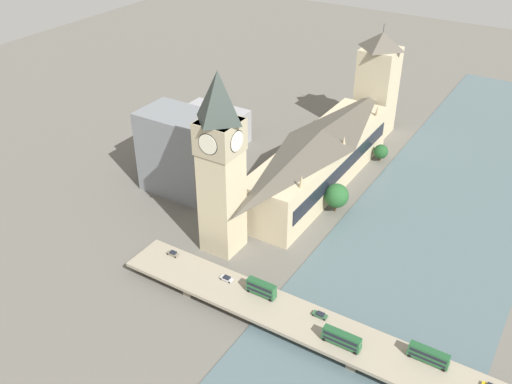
# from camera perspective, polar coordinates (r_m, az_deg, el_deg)

# --- Properties ---
(ground_plane) EXTENTS (600.00, 600.00, 0.00)m
(ground_plane) POSITION_cam_1_polar(r_m,az_deg,el_deg) (239.59, 8.42, -0.94)
(ground_plane) COLOR #605E56
(river_water) EXTENTS (67.28, 360.00, 0.30)m
(river_water) POSITION_cam_1_polar(r_m,az_deg,el_deg) (230.20, 17.42, -3.70)
(river_water) COLOR #4C6066
(river_water) RESTS_ON ground_plane
(parliament_hall) EXTENTS (22.43, 96.93, 26.18)m
(parliament_hall) POSITION_cam_1_polar(r_m,az_deg,el_deg) (244.10, 6.45, 3.43)
(parliament_hall) COLOR #C1B28E
(parliament_hall) RESTS_ON ground_plane
(clock_tower) EXTENTS (13.81, 13.81, 67.94)m
(clock_tower) POSITION_cam_1_polar(r_m,az_deg,el_deg) (192.57, -3.55, 3.13)
(clock_tower) COLOR #C1B28E
(clock_tower) RESTS_ON ground_plane
(victoria_tower) EXTENTS (17.10, 17.10, 55.40)m
(victoria_tower) POSITION_cam_1_polar(r_m,az_deg,el_deg) (290.54, 12.02, 10.48)
(victoria_tower) COLOR #C1B28E
(victoria_tower) RESTS_ON ground_plane
(road_bridge) EXTENTS (166.55, 16.07, 4.41)m
(road_bridge) POSITION_cam_1_polar(r_m,az_deg,el_deg) (173.32, 10.41, -14.99)
(road_bridge) COLOR gray
(road_bridge) RESTS_ON ground_plane
(double_decker_bus_lead) EXTENTS (11.72, 2.52, 4.78)m
(double_decker_bus_lead) POSITION_cam_1_polar(r_m,az_deg,el_deg) (169.86, 8.56, -14.28)
(double_decker_bus_lead) COLOR #235B33
(double_decker_bus_lead) RESTS_ON road_bridge
(double_decker_bus_mid) EXTENTS (11.48, 2.51, 4.60)m
(double_decker_bus_mid) POSITION_cam_1_polar(r_m,az_deg,el_deg) (170.86, 16.88, -15.34)
(double_decker_bus_mid) COLOR #235B33
(double_decker_bus_mid) RESTS_ON road_bridge
(double_decker_bus_rear) EXTENTS (10.08, 2.64, 5.10)m
(double_decker_bus_rear) POSITION_cam_1_polar(r_m,az_deg,el_deg) (183.33, 0.53, -9.57)
(double_decker_bus_rear) COLOR #235B33
(double_decker_bus_rear) RESTS_ON road_bridge
(car_northbound_lead) EXTENTS (4.32, 1.84, 1.49)m
(car_northbound_lead) POSITION_cam_1_polar(r_m,az_deg,el_deg) (202.32, -8.30, -6.10)
(car_northbound_lead) COLOR slate
(car_northbound_lead) RESTS_ON road_bridge
(car_southbound_lead) EXTENTS (4.66, 1.93, 1.41)m
(car_southbound_lead) POSITION_cam_1_polar(r_m,az_deg,el_deg) (178.57, 6.42, -12.11)
(car_southbound_lead) COLOR #2D5638
(car_southbound_lead) RESTS_ON road_bridge
(car_southbound_mid) EXTENTS (4.34, 1.86, 1.39)m
(car_southbound_mid) POSITION_cam_1_polar(r_m,az_deg,el_deg) (190.29, -2.96, -8.62)
(car_southbound_mid) COLOR silver
(car_southbound_mid) RESTS_ON road_bridge
(city_block_west) EXTENTS (30.66, 20.46, 35.23)m
(city_block_west) POSITION_cam_1_polar(r_m,az_deg,el_deg) (239.32, -7.65, 3.98)
(city_block_west) COLOR slate
(city_block_west) RESTS_ON ground_plane
(city_block_center) EXTENTS (18.16, 21.56, 29.09)m
(city_block_center) POSITION_cam_1_polar(r_m,az_deg,el_deg) (257.02, -8.83, 5.17)
(city_block_center) COLOR #939399
(city_block_center) RESTS_ON ground_plane
(city_block_east) EXTENTS (31.29, 18.66, 16.47)m
(city_block_east) POSITION_cam_1_polar(r_m,az_deg,el_deg) (282.79, -4.17, 6.64)
(city_block_east) COLOR #939399
(city_block_east) RESTS_ON ground_plane
(tree_embankment_near) EXTENTS (9.81, 9.81, 12.42)m
(tree_embankment_near) POSITION_cam_1_polar(r_m,az_deg,el_deg) (229.00, 8.06, -0.37)
(tree_embankment_near) COLOR brown
(tree_embankment_near) RESTS_ON ground_plane
(tree_embankment_mid) EXTENTS (6.67, 6.67, 8.32)m
(tree_embankment_mid) POSITION_cam_1_polar(r_m,az_deg,el_deg) (270.86, 12.38, 3.97)
(tree_embankment_mid) COLOR brown
(tree_embankment_mid) RESTS_ON ground_plane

